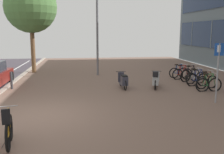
# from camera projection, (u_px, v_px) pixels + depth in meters

# --- Properties ---
(ground) EXTENTS (21.00, 40.00, 0.13)m
(ground) POSITION_uv_depth(u_px,v_px,m) (81.00, 115.00, 9.16)
(ground) COLOR #352C36
(bicycle_foreground) EXTENTS (0.59, 1.42, 1.11)m
(bicycle_foreground) POSITION_uv_depth(u_px,v_px,m) (7.00, 131.00, 6.58)
(bicycle_foreground) COLOR black
(bicycle_foreground) RESTS_ON ground
(bicycle_rack_00) EXTENTS (1.34, 0.48, 0.98)m
(bicycle_rack_00) POSITION_uv_depth(u_px,v_px,m) (209.00, 85.00, 12.58)
(bicycle_rack_00) COLOR black
(bicycle_rack_00) RESTS_ON ground
(bicycle_rack_01) EXTENTS (1.32, 0.47, 0.97)m
(bicycle_rack_01) POSITION_uv_depth(u_px,v_px,m) (207.00, 82.00, 13.25)
(bicycle_rack_01) COLOR black
(bicycle_rack_01) RESTS_ON ground
(bicycle_rack_02) EXTENTS (1.35, 0.48, 1.00)m
(bicycle_rack_02) POSITION_uv_depth(u_px,v_px,m) (198.00, 80.00, 13.86)
(bicycle_rack_02) COLOR black
(bicycle_rack_02) RESTS_ON ground
(bicycle_rack_03) EXTENTS (1.29, 0.48, 0.94)m
(bicycle_rack_03) POSITION_uv_depth(u_px,v_px,m) (195.00, 78.00, 14.51)
(bicycle_rack_03) COLOR black
(bicycle_rack_03) RESTS_ON ground
(bicycle_rack_04) EXTENTS (1.42, 0.53, 1.03)m
(bicycle_rack_04) POSITION_uv_depth(u_px,v_px,m) (190.00, 75.00, 15.14)
(bicycle_rack_04) COLOR black
(bicycle_rack_04) RESTS_ON ground
(bicycle_rack_05) EXTENTS (1.33, 0.48, 0.98)m
(bicycle_rack_05) POSITION_uv_depth(u_px,v_px,m) (182.00, 74.00, 15.75)
(bicycle_rack_05) COLOR black
(bicycle_rack_05) RESTS_ON ground
(bicycle_rack_06) EXTENTS (1.30, 0.48, 0.93)m
(bicycle_rack_06) POSITION_uv_depth(u_px,v_px,m) (179.00, 72.00, 16.39)
(bicycle_rack_06) COLOR black
(bicycle_rack_06) RESTS_ON ground
(scooter_near) EXTENTS (0.82, 1.65, 0.97)m
(scooter_near) POSITION_uv_depth(u_px,v_px,m) (156.00, 80.00, 13.30)
(scooter_near) COLOR black
(scooter_near) RESTS_ON ground
(scooter_mid) EXTENTS (0.52, 1.71, 0.82)m
(scooter_mid) POSITION_uv_depth(u_px,v_px,m) (123.00, 81.00, 13.26)
(scooter_mid) COLOR black
(scooter_mid) RESTS_ON ground
(parking_sign) EXTENTS (0.40, 0.07, 2.45)m
(parking_sign) POSITION_uv_depth(u_px,v_px,m) (218.00, 66.00, 10.35)
(parking_sign) COLOR gray
(parking_sign) RESTS_ON ground
(lamp_post) EXTENTS (0.20, 0.52, 6.38)m
(lamp_post) POSITION_uv_depth(u_px,v_px,m) (97.00, 22.00, 16.79)
(lamp_post) COLOR slate
(lamp_post) RESTS_ON ground
(street_tree) EXTENTS (3.59, 3.59, 6.39)m
(street_tree) POSITION_uv_depth(u_px,v_px,m) (31.00, 7.00, 17.74)
(street_tree) COLOR brown
(street_tree) RESTS_ON ground
(bollard_far) EXTENTS (0.12, 0.12, 0.89)m
(bollard_far) POSITION_uv_depth(u_px,v_px,m) (11.00, 80.00, 13.10)
(bollard_far) COLOR #38383D
(bollard_far) RESTS_ON ground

